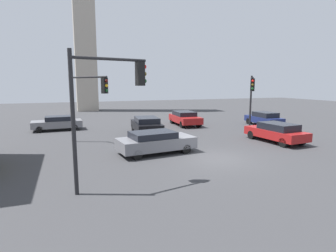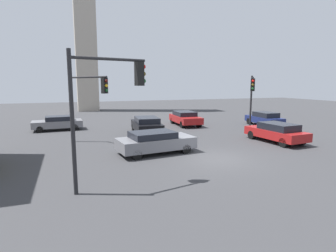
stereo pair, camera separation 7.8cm
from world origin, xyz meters
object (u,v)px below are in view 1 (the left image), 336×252
Objects in this scene: traffic_light_2 at (107,94)px; car_1 at (146,125)px; traffic_light_3 at (87,94)px; car_2 at (58,123)px; car_6 at (276,132)px; traffic_light_1 at (252,93)px; car_4 at (156,142)px; car_5 at (264,118)px; car_3 at (185,118)px.

traffic_light_2 reaches higher than car_1.
traffic_light_2 is at bearing -29.33° from traffic_light_3.
car_2 is at bearing 86.27° from traffic_light_2.
car_6 is (12.96, 4.90, -3.16)m from traffic_light_2.
car_1 is at bearing 90.48° from traffic_light_3.
car_6 is at bearing 141.05° from car_2.
traffic_light_1 is 17.63m from car_2.
car_2 is (-7.24, 4.64, -0.08)m from car_1.
traffic_light_1 is 1.04× the size of car_1.
traffic_light_3 is 8.49m from car_2.
car_4 is 1.03× the size of car_6.
car_2 is at bearing 111.25° from car_4.
car_5 reaches higher than car_4.
car_3 is 10.42m from car_6.
traffic_light_3 is 6.52m from car_1.
car_2 is at bearing 49.45° from car_6.
traffic_light_2 is 12.89m from car_1.
car_6 reaches higher than car_5.
traffic_light_2 is at bearing 95.72° from car_2.
traffic_light_2 is (-13.08, -8.18, 0.39)m from traffic_light_1.
car_5 is at bearing 70.37° from car_3.
traffic_light_1 reaches higher than car_2.
traffic_light_1 is 4.30m from car_6.
car_4 is (3.55, 4.85, -3.19)m from traffic_light_2.
car_6 is (3.00, -9.98, -0.01)m from car_3.
traffic_light_3 is at bearing -56.27° from traffic_light_1.
car_1 is 8.60m from car_2.
traffic_light_3 is 0.99× the size of car_4.
traffic_light_2 is 1.14× the size of traffic_light_3.
traffic_light_3 is (-0.18, 8.48, -0.33)m from traffic_light_2.
car_4 is at bearing 115.01° from car_2.
car_3 reaches higher than car_5.
car_4 is at bearing 41.72° from traffic_light_2.
traffic_light_2 is at bearing -30.68° from car_3.
car_3 is 8.13m from car_5.
car_4 is at bearing -35.73° from traffic_light_1.
car_1 is (5.04, 3.03, -2.81)m from traffic_light_3.
car_5 is 0.89× the size of car_6.
traffic_light_3 is at bearing 126.16° from car_1.
traffic_light_3 is 5.94m from car_4.
car_1 is at bearing 92.74° from car_5.
car_4 is at bearing 118.07° from car_5.
traffic_light_1 is at bearing 12.82° from car_4.
car_5 is (17.46, 11.74, -3.17)m from traffic_light_2.
traffic_light_1 reaches higher than car_6.
car_1 is (4.86, 11.52, -3.14)m from traffic_light_2.
traffic_light_1 is at bearing 28.11° from car_3.
car_5 is at bearing 164.77° from car_2.
traffic_light_2 is at bearing 125.65° from car_5.
car_2 is at bearing 62.44° from car_1.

